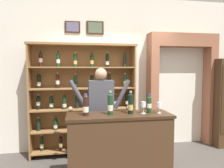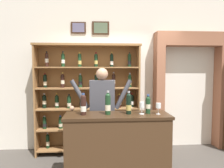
% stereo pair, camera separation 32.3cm
% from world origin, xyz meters
% --- Properties ---
extents(back_wall, '(12.00, 0.19, 3.22)m').
position_xyz_m(back_wall, '(-0.00, 1.58, 1.61)').
color(back_wall, silver).
rests_on(back_wall, ground).
extents(wine_shelf, '(2.06, 0.34, 2.17)m').
position_xyz_m(wine_shelf, '(-0.60, 1.21, 1.14)').
color(wine_shelf, olive).
rests_on(wine_shelf, ground).
extents(archway_doorway, '(1.53, 0.45, 2.46)m').
position_xyz_m(archway_doorway, '(1.55, 1.45, 1.39)').
color(archway_doorway, '#935B42').
rests_on(archway_doorway, ground).
extents(tasting_counter, '(1.50, 0.50, 1.05)m').
position_xyz_m(tasting_counter, '(-0.14, -0.00, 0.52)').
color(tasting_counter, '#422B19').
rests_on(tasting_counter, ground).
extents(shopkeeper, '(1.05, 0.22, 1.71)m').
position_xyz_m(shopkeeper, '(-0.34, 0.52, 1.06)').
color(shopkeeper, '#2D3347').
rests_on(shopkeeper, ground).
extents(tasting_bottle_bianco, '(0.08, 0.08, 0.31)m').
position_xyz_m(tasting_bottle_bianco, '(-0.62, -0.01, 1.19)').
color(tasting_bottle_bianco, black).
rests_on(tasting_bottle_bianco, tasting_counter).
extents(tasting_bottle_rosso, '(0.08, 0.08, 0.34)m').
position_xyz_m(tasting_bottle_rosso, '(-0.27, -0.01, 1.20)').
color(tasting_bottle_rosso, '#19381E').
rests_on(tasting_bottle_rosso, tasting_counter).
extents(tasting_bottle_brunello, '(0.08, 0.08, 0.33)m').
position_xyz_m(tasting_bottle_brunello, '(0.03, -0.00, 1.20)').
color(tasting_bottle_brunello, black).
rests_on(tasting_bottle_brunello, tasting_counter).
extents(tasting_bottle_super_tuscan, '(0.07, 0.07, 0.28)m').
position_xyz_m(tasting_bottle_super_tuscan, '(0.31, 0.01, 1.18)').
color(tasting_bottle_super_tuscan, '#19381E').
rests_on(tasting_bottle_super_tuscan, tasting_counter).
extents(wine_glass_spare, '(0.07, 0.07, 0.17)m').
position_xyz_m(wine_glass_spare, '(0.21, -0.02, 1.17)').
color(wine_glass_spare, silver).
rests_on(wine_glass_spare, tasting_counter).
extents(wine_glass_right, '(0.07, 0.07, 0.16)m').
position_xyz_m(wine_glass_right, '(0.45, -0.04, 1.16)').
color(wine_glass_right, silver).
rests_on(wine_glass_right, tasting_counter).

